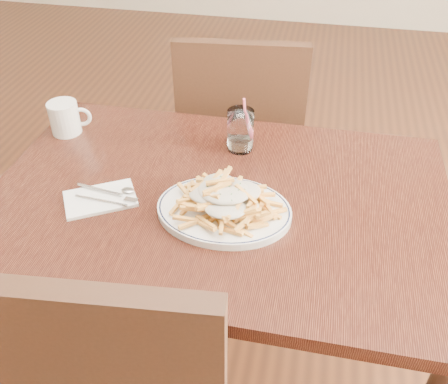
% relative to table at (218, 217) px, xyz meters
% --- Properties ---
extents(floor, '(7.00, 7.00, 0.00)m').
position_rel_table_xyz_m(floor, '(0.00, 0.00, -0.67)').
color(floor, black).
rests_on(floor, ground).
extents(table, '(1.20, 0.80, 0.75)m').
position_rel_table_xyz_m(table, '(0.00, 0.00, 0.00)').
color(table, black).
rests_on(table, ground).
extents(chair_far, '(0.49, 0.49, 0.97)m').
position_rel_table_xyz_m(chair_far, '(-0.04, 0.61, -0.12)').
color(chair_far, black).
rests_on(chair_far, ground).
extents(fries_plate, '(0.35, 0.31, 0.02)m').
position_rel_table_xyz_m(fries_plate, '(0.03, -0.07, 0.09)').
color(fries_plate, white).
rests_on(fries_plate, table).
extents(loaded_fries, '(0.26, 0.21, 0.07)m').
position_rel_table_xyz_m(loaded_fries, '(0.03, -0.07, 0.14)').
color(loaded_fries, gold).
rests_on(loaded_fries, fries_plate).
extents(napkin, '(0.21, 0.19, 0.01)m').
position_rel_table_xyz_m(napkin, '(-0.29, -0.08, 0.08)').
color(napkin, white).
rests_on(napkin, table).
extents(cutlery, '(0.19, 0.07, 0.01)m').
position_rel_table_xyz_m(cutlery, '(-0.29, -0.08, 0.09)').
color(cutlery, silver).
rests_on(cutlery, napkin).
extents(water_glass, '(0.08, 0.08, 0.17)m').
position_rel_table_xyz_m(water_glass, '(0.02, 0.23, 0.13)').
color(water_glass, white).
rests_on(water_glass, table).
extents(coffee_mug, '(0.13, 0.09, 0.10)m').
position_rel_table_xyz_m(coffee_mug, '(-0.52, 0.21, 0.13)').
color(coffee_mug, white).
rests_on(coffee_mug, table).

